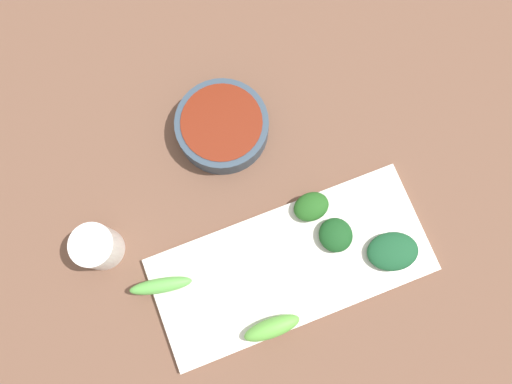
# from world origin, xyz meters

# --- Properties ---
(tabletop) EXTENTS (2.10, 2.10, 0.02)m
(tabletop) POSITION_xyz_m (0.00, 0.00, 0.01)
(tabletop) COLOR brown
(tabletop) RESTS_ON ground
(sauce_bowl) EXTENTS (0.14, 0.14, 0.04)m
(sauce_bowl) POSITION_xyz_m (-0.13, -0.03, 0.04)
(sauce_bowl) COLOR #344556
(sauce_bowl) RESTS_ON tabletop
(serving_plate) EXTENTS (0.16, 0.39, 0.01)m
(serving_plate) POSITION_xyz_m (0.09, -0.01, 0.03)
(serving_plate) COLOR silver
(serving_plate) RESTS_ON tabletop
(broccoli_stalk_0) EXTENTS (0.03, 0.08, 0.03)m
(broccoli_stalk_0) POSITION_xyz_m (0.16, -0.06, 0.04)
(broccoli_stalk_0) COLOR #61B242
(broccoli_stalk_0) RESTS_ON serving_plate
(broccoli_leafy_1) EXTENTS (0.05, 0.05, 0.02)m
(broccoli_leafy_1) POSITION_xyz_m (0.08, 0.06, 0.04)
(broccoli_leafy_1) COLOR #174A1D
(broccoli_leafy_1) RESTS_ON serving_plate
(broccoli_stalk_2) EXTENTS (0.04, 0.09, 0.02)m
(broccoli_stalk_2) POSITION_xyz_m (0.06, -0.19, 0.04)
(broccoli_stalk_2) COLOR #5FB54C
(broccoli_stalk_2) RESTS_ON serving_plate
(broccoli_leafy_3) EXTENTS (0.04, 0.05, 0.02)m
(broccoli_leafy_3) POSITION_xyz_m (0.03, 0.05, 0.04)
(broccoli_leafy_3) COLOR #22591D
(broccoli_leafy_3) RESTS_ON serving_plate
(broccoli_leafy_4) EXTENTS (0.07, 0.08, 0.02)m
(broccoli_leafy_4) POSITION_xyz_m (0.13, 0.13, 0.04)
(broccoli_leafy_4) COLOR #184F2B
(broccoli_leafy_4) RESTS_ON serving_plate
(tea_cup) EXTENTS (0.06, 0.06, 0.06)m
(tea_cup) POSITION_xyz_m (-0.02, -0.25, 0.05)
(tea_cup) COLOR silver
(tea_cup) RESTS_ON tabletop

